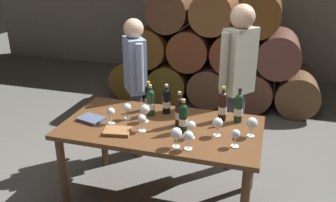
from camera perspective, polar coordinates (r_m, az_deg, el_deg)
ground_plane at (r=3.45m, az=-0.98°, el=-15.41°), size 14.00×14.00×0.00m
barrel_stack at (r=5.44m, az=7.29°, el=7.59°), size 3.12×0.90×1.69m
dining_table at (r=3.09m, az=-1.06°, el=-5.50°), size 1.70×0.90×0.76m
wine_bottle_0 at (r=2.99m, az=1.85°, el=-1.65°), size 0.07×0.07×0.31m
wine_bottle_1 at (r=2.89m, az=2.49°, el=-2.72°), size 0.07×0.07×0.29m
wine_bottle_2 at (r=3.12m, az=11.35°, el=-1.07°), size 0.07×0.07×0.31m
wine_bottle_3 at (r=3.24m, az=-0.24°, el=0.05°), size 0.07×0.07×0.28m
wine_bottle_4 at (r=3.20m, az=-2.83°, el=-0.20°), size 0.07×0.07×0.29m
wine_bottle_5 at (r=3.12m, az=8.82°, el=-0.83°), size 0.07×0.07×0.32m
wine_bottle_6 at (r=3.32m, az=-3.13°, el=0.58°), size 0.07×0.07×0.28m
wine_glass_0 at (r=3.08m, az=-3.76°, el=-1.43°), size 0.09×0.09×0.16m
wine_glass_1 at (r=2.66m, az=1.33°, el=-5.30°), size 0.09×0.09×0.16m
wine_glass_2 at (r=3.14m, az=-6.64°, el=-1.14°), size 0.08×0.08×0.15m
wine_glass_3 at (r=3.08m, az=-9.21°, el=-1.82°), size 0.07×0.07×0.15m
wine_glass_4 at (r=2.64m, az=3.32°, el=-5.75°), size 0.08×0.08×0.15m
wine_glass_5 at (r=2.72m, az=10.88°, el=-5.35°), size 0.07×0.07×0.14m
wine_glass_6 at (r=2.80m, az=3.78°, el=-4.06°), size 0.07×0.07×0.15m
wine_glass_7 at (r=2.85m, az=8.03°, el=-3.59°), size 0.08×0.08×0.16m
wine_glass_8 at (r=2.91m, az=-4.24°, el=-3.02°), size 0.07×0.07×0.15m
wine_glass_9 at (r=2.90m, az=13.41°, el=-3.52°), size 0.09×0.09×0.16m
tasting_notebook at (r=2.94m, az=-8.17°, el=-4.86°), size 0.24×0.19×0.03m
leather_ledger at (r=3.20m, az=-12.32°, el=-2.86°), size 0.25×0.21×0.03m
sommelier_presenting at (r=3.53m, az=11.27°, el=4.26°), size 0.33×0.41×1.72m
taster_seated_left at (r=3.78m, az=-5.32°, el=3.85°), size 0.33×0.42×1.54m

